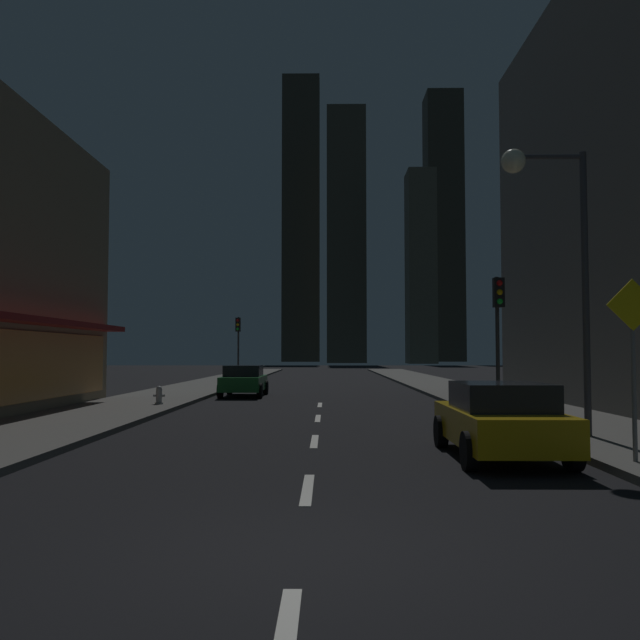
{
  "coord_description": "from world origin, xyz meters",
  "views": [
    {
      "loc": [
        0.3,
        -6.54,
        2.01
      ],
      "look_at": [
        0.0,
        19.16,
        3.32
      ],
      "focal_mm": 36.61,
      "sensor_mm": 36.0,
      "label": 1
    }
  ],
  "objects_px": {
    "fire_hydrant_far_left": "(159,396)",
    "street_lamp_right": "(548,220)",
    "traffic_light_far_left": "(238,335)",
    "car_parked_near": "(500,420)",
    "pedestrian_crossing_sign": "(633,353)",
    "traffic_light_near_right": "(498,314)",
    "car_parked_far": "(244,380)"
  },
  "relations": [
    {
      "from": "car_parked_near",
      "to": "pedestrian_crossing_sign",
      "type": "relative_size",
      "value": 1.34
    },
    {
      "from": "car_parked_near",
      "to": "pedestrian_crossing_sign",
      "type": "distance_m",
      "value": 2.67
    },
    {
      "from": "street_lamp_right",
      "to": "fire_hydrant_far_left",
      "type": "bearing_deg",
      "value": 141.24
    },
    {
      "from": "car_parked_near",
      "to": "traffic_light_far_left",
      "type": "distance_m",
      "value": 30.99
    },
    {
      "from": "car_parked_far",
      "to": "traffic_light_near_right",
      "type": "height_order",
      "value": "traffic_light_near_right"
    },
    {
      "from": "car_parked_near",
      "to": "traffic_light_near_right",
      "type": "relative_size",
      "value": 1.01
    },
    {
      "from": "car_parked_far",
      "to": "car_parked_near",
      "type": "bearing_deg",
      "value": -67.96
    },
    {
      "from": "fire_hydrant_far_left",
      "to": "car_parked_near",
      "type": "bearing_deg",
      "value": -50.12
    },
    {
      "from": "traffic_light_near_right",
      "to": "street_lamp_right",
      "type": "height_order",
      "value": "street_lamp_right"
    },
    {
      "from": "pedestrian_crossing_sign",
      "to": "car_parked_far",
      "type": "bearing_deg",
      "value": 115.82
    },
    {
      "from": "car_parked_far",
      "to": "street_lamp_right",
      "type": "height_order",
      "value": "street_lamp_right"
    },
    {
      "from": "car_parked_near",
      "to": "traffic_light_near_right",
      "type": "bearing_deg",
      "value": 75.32
    },
    {
      "from": "car_parked_far",
      "to": "traffic_light_far_left",
      "type": "xyz_separation_m",
      "value": [
        -1.9,
        11.74,
        2.45
      ]
    },
    {
      "from": "car_parked_far",
      "to": "pedestrian_crossing_sign",
      "type": "bearing_deg",
      "value": -64.18
    },
    {
      "from": "fire_hydrant_far_left",
      "to": "street_lamp_right",
      "type": "height_order",
      "value": "street_lamp_right"
    },
    {
      "from": "fire_hydrant_far_left",
      "to": "street_lamp_right",
      "type": "bearing_deg",
      "value": -38.76
    },
    {
      "from": "car_parked_far",
      "to": "fire_hydrant_far_left",
      "type": "relative_size",
      "value": 6.48
    },
    {
      "from": "fire_hydrant_far_left",
      "to": "traffic_light_far_left",
      "type": "relative_size",
      "value": 0.16
    },
    {
      "from": "car_parked_near",
      "to": "traffic_light_near_right",
      "type": "height_order",
      "value": "traffic_light_near_right"
    },
    {
      "from": "fire_hydrant_far_left",
      "to": "pedestrian_crossing_sign",
      "type": "bearing_deg",
      "value": -47.62
    },
    {
      "from": "traffic_light_near_right",
      "to": "street_lamp_right",
      "type": "relative_size",
      "value": 0.64
    },
    {
      "from": "pedestrian_crossing_sign",
      "to": "fire_hydrant_far_left",
      "type": "bearing_deg",
      "value": 132.38
    },
    {
      "from": "fire_hydrant_far_left",
      "to": "traffic_light_far_left",
      "type": "bearing_deg",
      "value": 88.74
    },
    {
      "from": "car_parked_near",
      "to": "traffic_light_far_left",
      "type": "bearing_deg",
      "value": 107.13
    },
    {
      "from": "traffic_light_far_left",
      "to": "traffic_light_near_right",
      "type": "bearing_deg",
      "value": -63.71
    },
    {
      "from": "traffic_light_near_right",
      "to": "street_lamp_right",
      "type": "bearing_deg",
      "value": -91.39
    },
    {
      "from": "car_parked_near",
      "to": "street_lamp_right",
      "type": "bearing_deg",
      "value": 52.4
    },
    {
      "from": "fire_hydrant_far_left",
      "to": "street_lamp_right",
      "type": "relative_size",
      "value": 0.1
    },
    {
      "from": "fire_hydrant_far_left",
      "to": "pedestrian_crossing_sign",
      "type": "xyz_separation_m",
      "value": [
        11.5,
        -12.6,
        1.56
      ]
    },
    {
      "from": "traffic_light_near_right",
      "to": "traffic_light_far_left",
      "type": "xyz_separation_m",
      "value": [
        -11.0,
        22.27,
        0.0
      ]
    },
    {
      "from": "street_lamp_right",
      "to": "pedestrian_crossing_sign",
      "type": "height_order",
      "value": "street_lamp_right"
    },
    {
      "from": "traffic_light_far_left",
      "to": "street_lamp_right",
      "type": "height_order",
      "value": "street_lamp_right"
    }
  ]
}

